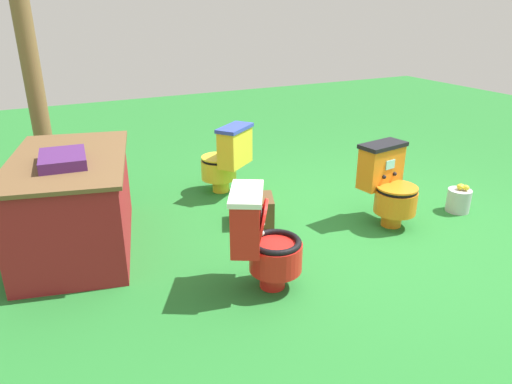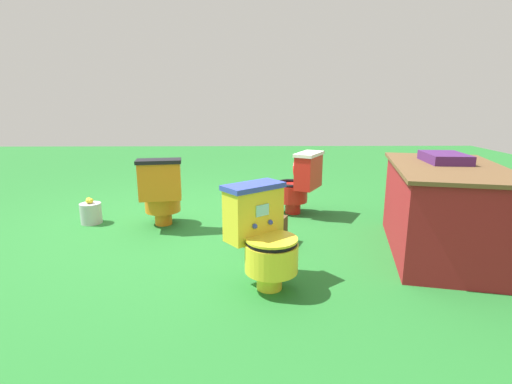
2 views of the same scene
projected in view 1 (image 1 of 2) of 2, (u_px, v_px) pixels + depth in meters
name	position (u px, v px, depth m)	size (l,w,h in m)	color
ground	(366.00, 231.00, 4.14)	(14.00, 14.00, 0.00)	#26752D
toilet_yellow	(226.00, 159.00, 4.85)	(0.64, 0.62, 0.73)	yellow
toilet_red	(262.00, 239.00, 3.20)	(0.59, 0.62, 0.73)	red
toilet_orange	(389.00, 185.00, 4.17)	(0.55, 0.47, 0.73)	orange
vendor_table	(74.00, 203.00, 3.74)	(1.62, 1.17, 0.85)	maroon
wooden_post	(35.00, 87.00, 4.69)	(0.18, 0.18, 2.17)	brown
small_crate	(256.00, 210.00, 4.26)	(0.33, 0.32, 0.25)	brown
lemon_bucket	(459.00, 200.00, 4.49)	(0.22, 0.22, 0.28)	#B7B7BF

